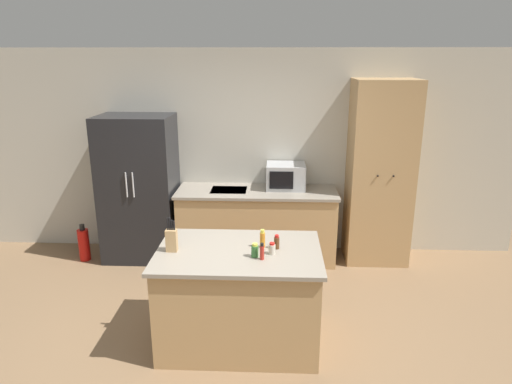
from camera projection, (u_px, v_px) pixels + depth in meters
The scene contains 14 objects.
ground_plane at pixel (219, 350), 4.04m from camera, with size 14.00×14.00×0.00m, color #846647.
wall_back at pixel (239, 153), 5.90m from camera, with size 7.20×0.06×2.60m.
refrigerator at pixel (139, 188), 5.71m from camera, with size 0.90×0.70×1.82m.
back_counter at pixel (257, 224), 5.78m from camera, with size 1.99×0.70×0.90m.
pantry_cabinet at pixel (380, 173), 5.57m from camera, with size 0.75×0.60×2.25m.
kitchen_island at pixel (239, 296), 4.07m from camera, with size 1.43×0.97×0.89m.
microwave at pixel (286, 176), 5.70m from camera, with size 0.48×0.40×0.31m.
knife_block at pixel (172, 239), 3.90m from camera, with size 0.09×0.07×0.30m.
spice_bottle_tall_dark at pixel (277, 242), 3.96m from camera, with size 0.05×0.05×0.13m.
spice_bottle_short_red at pixel (255, 251), 3.80m from camera, with size 0.06×0.06×0.12m.
spice_bottle_amber_oil at pixel (262, 252), 3.75m from camera, with size 0.04×0.04×0.14m.
spice_bottle_green_herb at pixel (262, 239), 3.98m from camera, with size 0.05×0.05×0.17m.
spice_bottle_pale_salt at pixel (272, 249), 3.86m from camera, with size 0.06×0.06×0.10m.
fire_extinguisher at pixel (84, 244), 5.77m from camera, with size 0.14×0.14×0.48m.
Camera 1 is at (0.48, -3.45, 2.51)m, focal length 32.00 mm.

